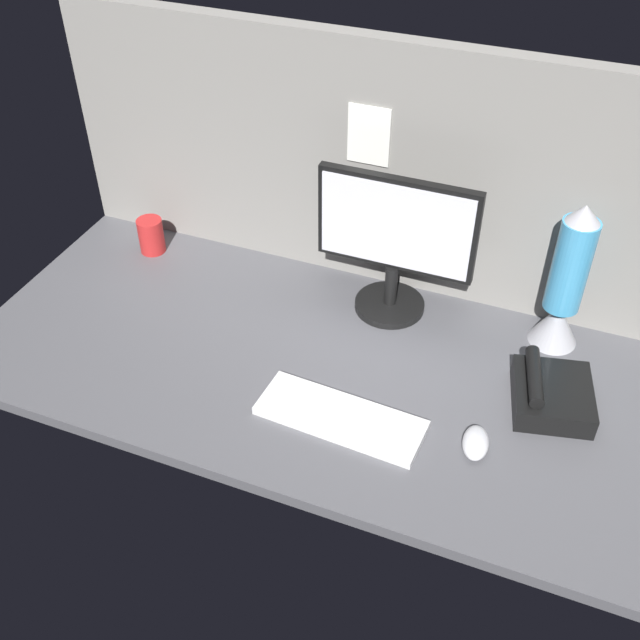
{
  "coord_description": "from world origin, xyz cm",
  "views": [
    {
      "loc": [
        43.42,
        -123.79,
        124.16
      ],
      "look_at": [
        1.64,
        0.0,
        14.0
      ],
      "focal_mm": 42.49,
      "sensor_mm": 36.0,
      "label": 1
    }
  ],
  "objects": [
    {
      "name": "ground_plane",
      "position": [
        0.0,
        0.0,
        -1.5
      ],
      "size": [
        180.0,
        80.0,
        3.0
      ],
      "primitive_type": "cube",
      "color": "#515156"
    },
    {
      "name": "cubicle_wall_back",
      "position": [
        -0.01,
        37.5,
        32.39
      ],
      "size": [
        180.0,
        5.5,
        64.75
      ],
      "color": "gray",
      "rests_on": "ground_plane"
    },
    {
      "name": "monitor",
      "position": [
        4.1,
        25.11,
        20.53
      ],
      "size": [
        39.55,
        18.0,
        37.41
      ],
      "color": "black",
      "rests_on": "ground_plane"
    },
    {
      "name": "keyboard",
      "position": [
        6.06,
        -17.15,
        1.0
      ],
      "size": [
        37.71,
        15.19,
        2.0
      ],
      "primitive_type": "cube",
      "rotation": [
        0.0,
        0.0,
        -0.06
      ],
      "color": "silver",
      "rests_on": "ground_plane"
    },
    {
      "name": "mouse",
      "position": [
        35.24,
        -14.01,
        1.7
      ],
      "size": [
        6.87,
        10.28,
        3.4
      ],
      "primitive_type": "ellipsoid",
      "rotation": [
        0.0,
        0.0,
        0.14
      ],
      "color": "silver",
      "rests_on": "ground_plane"
    },
    {
      "name": "mug_red_plastic",
      "position": [
        -66.44,
        24.4,
        5.04
      ],
      "size": [
        7.12,
        7.12,
        10.08
      ],
      "color": "red",
      "rests_on": "ground_plane"
    },
    {
      "name": "lava_lamp",
      "position": [
        45.23,
        27.17,
        16.18
      ],
      "size": [
        11.78,
        11.78,
        38.56
      ],
      "color": "#A5A5AD",
      "rests_on": "ground_plane"
    },
    {
      "name": "desk_phone",
      "position": [
        47.75,
        4.73,
        3.19
      ],
      "size": [
        20.74,
        22.26,
        8.8
      ],
      "color": "black",
      "rests_on": "ground_plane"
    }
  ]
}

